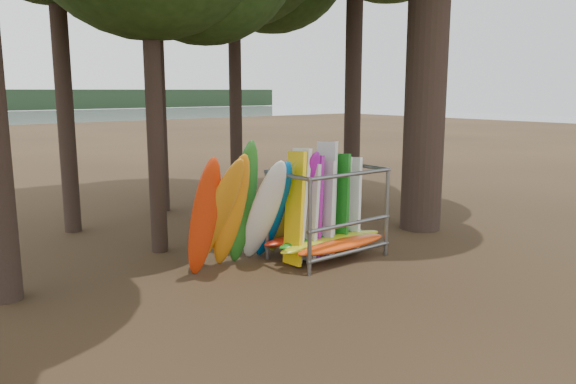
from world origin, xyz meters
TOP-DOWN VIEW (x-y plane):
  - ground at (0.00, 0.00)m, footprint 120.00×120.00m
  - kayak_row at (-0.80, 0.79)m, footprint 3.28×2.02m
  - storage_rack at (0.89, 0.27)m, footprint 3.04×1.59m

SIDE VIEW (x-z plane):
  - ground at x=0.00m, z-range 0.00..0.00m
  - storage_rack at x=0.89m, z-range -0.37..2.33m
  - kayak_row at x=-0.80m, z-range -0.21..2.75m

